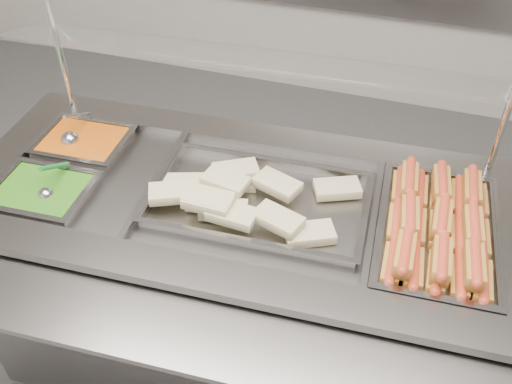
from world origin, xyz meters
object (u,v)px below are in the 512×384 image
(steam_counter, at_px, (243,284))
(sneeze_guard, at_px, (258,63))
(pan_wraps, at_px, (259,204))
(serving_spoon, at_px, (48,190))
(ladle, at_px, (71,139))
(pan_hotdogs, at_px, (435,239))

(steam_counter, xyz_separation_m, sneeze_guard, (-0.01, 0.21, 0.77))
(sneeze_guard, bearing_deg, pan_wraps, -71.46)
(pan_wraps, distance_m, serving_spoon, 0.66)
(steam_counter, xyz_separation_m, ladle, (-0.66, 0.09, 0.44))
(pan_wraps, distance_m, ladle, 0.72)
(sneeze_guard, height_order, pan_wraps, sneeze_guard)
(pan_wraps, height_order, ladle, ladle)
(pan_hotdogs, height_order, ladle, ladle)
(pan_hotdogs, height_order, serving_spoon, serving_spoon)
(sneeze_guard, distance_m, ladle, 0.74)
(steam_counter, xyz_separation_m, serving_spoon, (-0.58, -0.17, 0.44))
(steam_counter, bearing_deg, pan_wraps, 3.19)
(steam_counter, height_order, ladle, ladle)
(pan_hotdogs, xyz_separation_m, ladle, (-1.25, 0.05, 0.05))
(ladle, xyz_separation_m, serving_spoon, (0.08, -0.26, 0.00))
(pan_wraps, bearing_deg, serving_spoon, -164.29)
(steam_counter, height_order, sneeze_guard, sneeze_guard)
(sneeze_guard, distance_m, pan_hotdogs, 0.74)
(steam_counter, height_order, pan_wraps, pan_wraps)
(pan_hotdogs, relative_size, serving_spoon, 3.14)
(sneeze_guard, xyz_separation_m, pan_hotdogs, (0.61, -0.17, -0.39))
(sneeze_guard, bearing_deg, pan_hotdogs, -16.09)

